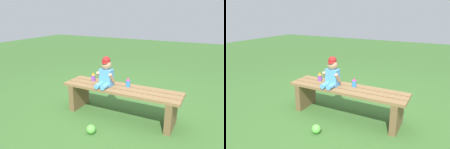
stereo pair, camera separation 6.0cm
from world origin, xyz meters
TOP-DOWN VIEW (x-y plane):
  - ground_plane at (0.00, 0.00)m, footprint 16.00×16.00m
  - park_bench at (0.00, 0.00)m, footprint 1.61×0.40m
  - child_figure at (-0.21, -0.03)m, footprint 0.23×0.27m
  - sippy_cup_left at (-0.48, 0.08)m, footprint 0.06×0.06m
  - sippy_cup_right at (0.07, 0.08)m, footprint 0.06×0.06m
  - toy_ball at (-0.12, -0.56)m, footprint 0.11×0.11m

SIDE VIEW (x-z plane):
  - ground_plane at x=0.00m, z-range 0.00..0.00m
  - toy_ball at x=-0.12m, z-range 0.00..0.11m
  - park_bench at x=0.00m, z-range 0.08..0.50m
  - sippy_cup_left at x=-0.48m, z-range 0.42..0.54m
  - sippy_cup_right at x=0.07m, z-range 0.42..0.54m
  - child_figure at x=-0.21m, z-range 0.39..0.80m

